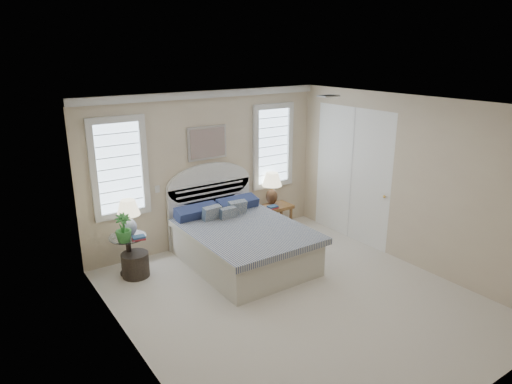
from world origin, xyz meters
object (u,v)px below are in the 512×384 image
object	(u,v)px
lamp_right	(272,185)
bed	(240,239)
floor_pot	(135,265)
nightstand_right	(278,212)
side_table_left	(129,251)
lamp_left	(129,214)

from	to	relation	value
lamp_right	bed	bearing A→B (deg)	-146.32
floor_pot	lamp_right	size ratio (longest dim) A/B	0.68
bed	nightstand_right	xyz separation A→B (m)	(1.30, 0.69, 0.00)
side_table_left	floor_pot	distance (m)	0.24
bed	lamp_left	xyz separation A→B (m)	(-1.60, 0.61, 0.59)
floor_pot	lamp_left	bearing A→B (deg)	85.04
side_table_left	lamp_left	xyz separation A→B (m)	(0.05, 0.02, 0.59)
lamp_right	nightstand_right	bearing A→B (deg)	-76.50
bed	floor_pot	bearing A→B (deg)	163.98
floor_pot	lamp_left	world-z (taller)	lamp_left
nightstand_right	floor_pot	xyz separation A→B (m)	(-2.91, -0.23, -0.20)
nightstand_right	lamp_right	world-z (taller)	lamp_right
side_table_left	nightstand_right	world-z (taller)	side_table_left
bed	lamp_right	world-z (taller)	bed
lamp_left	floor_pot	bearing A→B (deg)	-94.96
side_table_left	bed	bearing A→B (deg)	-19.74
bed	floor_pot	size ratio (longest dim) A/B	5.45
bed	side_table_left	size ratio (longest dim) A/B	3.61
lamp_right	floor_pot	bearing A→B (deg)	-172.46
lamp_left	lamp_right	bearing A→B (deg)	4.57
bed	side_table_left	bearing A→B (deg)	160.26
nightstand_right	lamp_right	distance (m)	0.54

